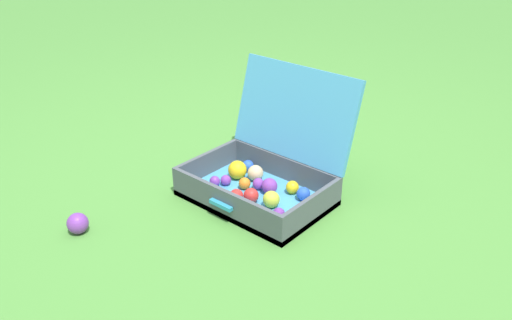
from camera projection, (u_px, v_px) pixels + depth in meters
ground_plane at (264, 191)px, 2.30m from camera, size 16.00×16.00×0.00m
open_suitcase at (266, 171)px, 2.23m from camera, size 0.58×0.53×0.51m
stray_ball_on_grass at (78, 223)px, 2.00m from camera, size 0.08×0.08×0.08m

